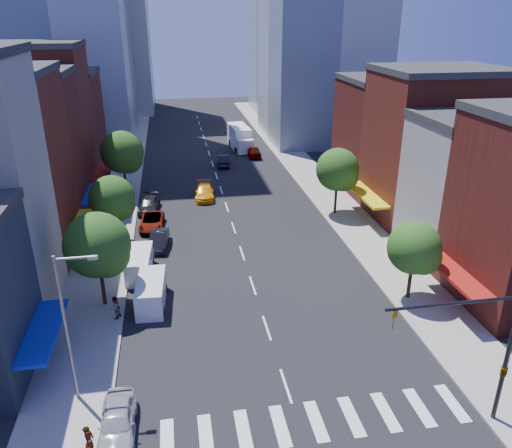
% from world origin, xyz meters
% --- Properties ---
extents(ground, '(220.00, 220.00, 0.00)m').
position_xyz_m(ground, '(0.00, 0.00, 0.00)').
color(ground, black).
rests_on(ground, ground).
extents(sidewalk_left, '(5.00, 120.00, 0.15)m').
position_xyz_m(sidewalk_left, '(-12.50, 40.00, 0.07)').
color(sidewalk_left, gray).
rests_on(sidewalk_left, ground).
extents(sidewalk_right, '(5.00, 120.00, 0.15)m').
position_xyz_m(sidewalk_right, '(12.50, 40.00, 0.07)').
color(sidewalk_right, gray).
rests_on(sidewalk_right, ground).
extents(crosswalk, '(19.00, 3.00, 0.01)m').
position_xyz_m(crosswalk, '(0.00, -3.00, 0.01)').
color(crosswalk, silver).
rests_on(crosswalk, ground).
extents(bldg_left_3, '(12.00, 8.00, 15.00)m').
position_xyz_m(bldg_left_3, '(-21.00, 29.00, 7.50)').
color(bldg_left_3, '#531714').
rests_on(bldg_left_3, ground).
extents(bldg_left_4, '(12.00, 9.00, 17.00)m').
position_xyz_m(bldg_left_4, '(-21.00, 37.50, 8.50)').
color(bldg_left_4, maroon).
rests_on(bldg_left_4, ground).
extents(bldg_left_5, '(12.00, 10.00, 13.00)m').
position_xyz_m(bldg_left_5, '(-21.00, 47.00, 6.50)').
color(bldg_left_5, '#531714').
rests_on(bldg_left_5, ground).
extents(bldg_right_1, '(12.00, 8.00, 12.00)m').
position_xyz_m(bldg_right_1, '(21.00, 15.00, 6.00)').
color(bldg_right_1, beige).
rests_on(bldg_right_1, ground).
extents(bldg_right_2, '(12.00, 10.00, 15.00)m').
position_xyz_m(bldg_right_2, '(21.00, 24.00, 7.50)').
color(bldg_right_2, maroon).
rests_on(bldg_right_2, ground).
extents(bldg_right_3, '(12.00, 10.00, 13.00)m').
position_xyz_m(bldg_right_3, '(21.00, 34.00, 6.50)').
color(bldg_right_3, '#531714').
rests_on(bldg_right_3, ground).
extents(traffic_signal, '(7.24, 2.24, 8.00)m').
position_xyz_m(traffic_signal, '(9.94, -4.50, 4.16)').
color(traffic_signal, black).
rests_on(traffic_signal, sidewalk_right).
extents(streetlight, '(2.25, 0.25, 9.00)m').
position_xyz_m(streetlight, '(-11.81, 1.00, 5.28)').
color(streetlight, slate).
rests_on(streetlight, sidewalk_left).
extents(tree_left_near, '(4.80, 4.80, 7.30)m').
position_xyz_m(tree_left_near, '(-11.35, 10.92, 4.87)').
color(tree_left_near, black).
rests_on(tree_left_near, sidewalk_left).
extents(tree_left_mid, '(4.20, 4.20, 6.65)m').
position_xyz_m(tree_left_mid, '(-11.35, 21.92, 4.53)').
color(tree_left_mid, black).
rests_on(tree_left_mid, sidewalk_left).
extents(tree_left_far, '(5.00, 5.00, 7.75)m').
position_xyz_m(tree_left_far, '(-11.35, 35.92, 5.20)').
color(tree_left_far, black).
rests_on(tree_left_far, sidewalk_left).
extents(tree_right_near, '(4.00, 4.00, 6.20)m').
position_xyz_m(tree_right_near, '(11.65, 7.92, 4.19)').
color(tree_right_near, black).
rests_on(tree_right_near, sidewalk_right).
extents(tree_right_far, '(4.60, 4.60, 7.20)m').
position_xyz_m(tree_right_far, '(11.65, 25.92, 4.86)').
color(tree_right_far, black).
rests_on(tree_right_far, sidewalk_right).
extents(parked_car_front, '(1.86, 4.60, 1.57)m').
position_xyz_m(parked_car_front, '(-9.50, -2.00, 0.78)').
color(parked_car_front, '#ADADB2').
rests_on(parked_car_front, ground).
extents(parked_car_second, '(2.00, 4.64, 1.48)m').
position_xyz_m(parked_car_second, '(-7.50, 20.65, 0.74)').
color(parked_car_second, black).
rests_on(parked_car_second, ground).
extents(parked_car_third, '(2.64, 5.19, 1.41)m').
position_xyz_m(parked_car_third, '(-8.26, 25.37, 0.70)').
color(parked_car_third, '#999999').
rests_on(parked_car_third, ground).
extents(parked_car_rear, '(2.60, 5.25, 1.47)m').
position_xyz_m(parked_car_rear, '(-8.65, 30.29, 0.73)').
color(parked_car_rear, black).
rests_on(parked_car_rear, ground).
extents(cargo_van_near, '(2.27, 5.05, 2.11)m').
position_xyz_m(cargo_van_near, '(-8.00, 10.37, 1.04)').
color(cargo_van_near, silver).
rests_on(cargo_van_near, ground).
extents(cargo_van_far, '(2.24, 4.94, 2.06)m').
position_xyz_m(cargo_van_far, '(-9.07, 15.29, 1.02)').
color(cargo_van_far, white).
rests_on(cargo_van_far, ground).
extents(taxi, '(2.56, 5.52, 1.56)m').
position_xyz_m(taxi, '(-2.23, 33.53, 0.78)').
color(taxi, orange).
rests_on(taxi, ground).
extents(traffic_car_oncoming, '(2.21, 5.03, 1.61)m').
position_xyz_m(traffic_car_oncoming, '(1.50, 46.79, 0.80)').
color(traffic_car_oncoming, black).
rests_on(traffic_car_oncoming, ground).
extents(traffic_car_far, '(2.07, 4.80, 1.62)m').
position_xyz_m(traffic_car_far, '(6.63, 50.78, 0.81)').
color(traffic_car_far, '#999999').
rests_on(traffic_car_far, ground).
extents(box_truck, '(3.26, 8.97, 3.54)m').
position_xyz_m(box_truck, '(5.29, 56.31, 1.68)').
color(box_truck, white).
rests_on(box_truck, ground).
extents(pedestrian_near, '(0.57, 0.76, 1.91)m').
position_xyz_m(pedestrian_near, '(-10.68, -3.48, 1.10)').
color(pedestrian_near, '#999999').
rests_on(pedestrian_near, sidewalk_left).
extents(pedestrian_far, '(1.00, 1.06, 1.73)m').
position_xyz_m(pedestrian_far, '(-10.50, 8.84, 1.01)').
color(pedestrian_far, '#999999').
rests_on(pedestrian_far, sidewalk_left).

